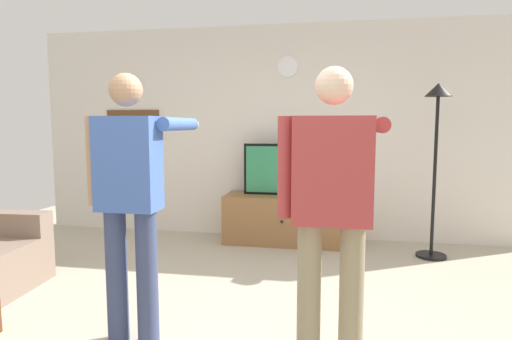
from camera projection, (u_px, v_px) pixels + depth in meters
back_wall at (277, 133)px, 5.45m from camera, size 6.40×0.10×2.70m
tv_stand at (284, 219)px, 5.20m from camera, size 1.46×0.55×0.59m
television at (285, 169)px, 5.18m from camera, size 1.02×0.07×0.63m
wall_clock at (288, 67)px, 5.28m from camera, size 0.26×0.03×0.26m
framed_picture at (133, 128)px, 5.74m from camera, size 0.74×0.04×0.49m
floor_lamp at (436, 134)px, 4.52m from camera, size 0.32×0.32×1.89m
person_standing_nearer_lamp at (130, 194)px, 2.75m from camera, size 0.57×0.78×1.78m
person_standing_nearer_couch at (332, 202)px, 2.40m from camera, size 0.62×0.78×1.77m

